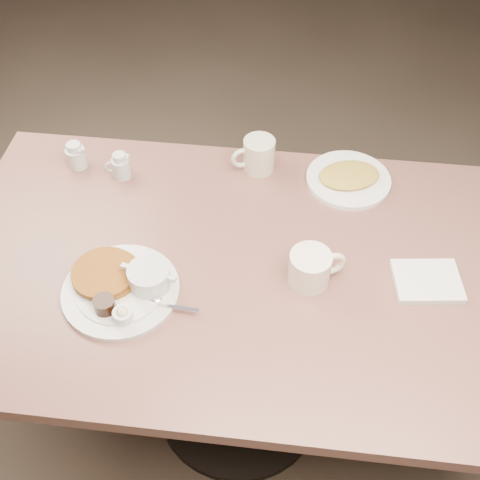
# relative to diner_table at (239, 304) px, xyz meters

# --- Properties ---
(room) EXTENTS (7.04, 8.04, 2.84)m
(room) POSITION_rel_diner_table_xyz_m (0.00, 0.00, 0.82)
(room) COLOR #4C3F33
(room) RESTS_ON ground
(diner_table) EXTENTS (1.50, 0.90, 0.75)m
(diner_table) POSITION_rel_diner_table_xyz_m (0.00, 0.00, 0.00)
(diner_table) COLOR #84564C
(diner_table) RESTS_ON ground
(main_plate) EXTENTS (0.36, 0.33, 0.07)m
(main_plate) POSITION_rel_diner_table_xyz_m (-0.27, -0.11, 0.19)
(main_plate) COLOR silver
(main_plate) RESTS_ON diner_table
(coffee_mug_near) EXTENTS (0.16, 0.13, 0.09)m
(coffee_mug_near) POSITION_rel_diner_table_xyz_m (0.18, -0.03, 0.22)
(coffee_mug_near) COLOR white
(coffee_mug_near) RESTS_ON diner_table
(napkin) EXTENTS (0.18, 0.15, 0.02)m
(napkin) POSITION_rel_diner_table_xyz_m (0.46, -0.01, 0.18)
(napkin) COLOR silver
(napkin) RESTS_ON diner_table
(coffee_mug_far) EXTENTS (0.14, 0.12, 0.10)m
(coffee_mug_far) POSITION_rel_diner_table_xyz_m (0.01, 0.37, 0.22)
(coffee_mug_far) COLOR beige
(coffee_mug_far) RESTS_ON diner_table
(creamer_left) EXTENTS (0.08, 0.06, 0.08)m
(creamer_left) POSITION_rel_diner_table_xyz_m (-0.37, 0.29, 0.21)
(creamer_left) COLOR beige
(creamer_left) RESTS_ON diner_table
(creamer_right) EXTENTS (0.08, 0.06, 0.08)m
(creamer_right) POSITION_rel_diner_table_xyz_m (-0.51, 0.32, 0.21)
(creamer_right) COLOR beige
(creamer_right) RESTS_ON diner_table
(hash_plate) EXTENTS (0.30, 0.30, 0.04)m
(hash_plate) POSITION_rel_diner_table_xyz_m (0.27, 0.34, 0.18)
(hash_plate) COLOR white
(hash_plate) RESTS_ON diner_table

